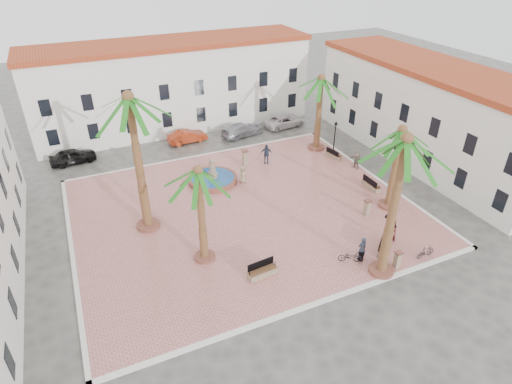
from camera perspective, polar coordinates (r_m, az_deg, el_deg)
ground at (r=34.30m, az=-1.52°, el=-2.65°), size 120.00×120.00×0.00m
plaza at (r=34.26m, az=-1.53°, el=-2.54°), size 26.00×22.00×0.15m
kerb_n at (r=43.29m, az=-7.25°, el=4.85°), size 26.30×0.30×0.16m
kerb_s at (r=26.73m, az=8.05°, el=-14.50°), size 26.30×0.30×0.16m
kerb_e at (r=40.33m, az=15.74°, el=1.78°), size 0.30×22.30×0.16m
kerb_w at (r=32.53m, az=-23.30°, el=-7.56°), size 0.30×22.30×0.16m
building_north at (r=49.71m, az=-10.93°, el=13.86°), size 30.40×7.40×9.50m
building_east at (r=44.39m, az=22.13°, el=9.70°), size 7.40×26.40×9.00m
fountain at (r=38.21m, az=-5.80°, el=1.81°), size 4.35×4.35×2.25m
palm_nw at (r=29.24m, az=-16.41°, el=10.22°), size 5.74×5.74×10.51m
palm_sw at (r=26.29m, az=-7.64°, el=1.42°), size 4.69×4.69×7.10m
palm_s at (r=25.02m, az=19.13°, el=4.74°), size 5.30×5.30×9.83m
palm_e at (r=33.68m, az=18.71°, el=6.60°), size 5.23×5.23×7.04m
palm_ne at (r=42.43m, az=8.64°, el=13.70°), size 5.51×5.51×7.71m
bench_s at (r=27.96m, az=0.84°, el=-10.60°), size 2.06×0.80×1.06m
bench_se at (r=31.21m, az=16.63°, el=-7.06°), size 1.83×1.68×1.01m
bench_e at (r=38.28m, az=15.12°, el=0.85°), size 0.61×1.98×1.04m
bench_ne at (r=42.91m, az=10.30°, el=4.84°), size 0.87×1.85×0.94m
lamppost_s at (r=28.49m, az=16.94°, el=-4.79°), size 0.45×0.45×4.18m
lamppost_e at (r=42.64m, az=10.50°, el=7.83°), size 0.39×0.39×3.57m
bollard_se at (r=29.84m, az=18.34°, el=-8.51°), size 0.46×0.46×1.24m
bollard_n at (r=40.58m, az=-1.46°, el=4.61°), size 0.59×0.59×1.55m
bollard_e at (r=34.34m, az=14.58°, el=-2.02°), size 0.54×0.54×1.36m
litter_bin at (r=29.91m, az=13.82°, el=-8.31°), size 0.36×0.36×0.70m
cyclist_a at (r=29.68m, az=13.95°, el=-7.34°), size 0.67×0.46×1.79m
bicycle_a at (r=29.61m, az=12.40°, el=-8.40°), size 1.65×1.25×0.83m
cyclist_b at (r=31.82m, az=17.60°, el=-4.95°), size 1.05×0.90×1.87m
bicycle_b at (r=31.46m, az=21.68°, el=-7.43°), size 1.48×0.44×0.89m
pedestrian_fountain_a at (r=37.62m, az=-1.77°, el=2.31°), size 0.87×0.68×1.57m
pedestrian_fountain_b at (r=40.92m, az=1.37°, el=5.11°), size 1.23×0.93×1.94m
pedestrian_north at (r=41.17m, az=-15.27°, el=4.12°), size 1.15×1.43×1.94m
pedestrian_east at (r=41.15m, az=13.26°, el=4.24°), size 1.08×1.68×1.73m
car_black at (r=44.97m, az=-23.23°, el=4.42°), size 4.45×2.20×1.46m
car_red at (r=46.32m, az=-9.15°, el=7.33°), size 4.24×1.81×1.36m
car_silver at (r=47.40m, az=-1.85°, el=8.33°), size 5.20×3.01×1.42m
car_white at (r=49.90m, az=3.80°, el=9.44°), size 5.18×2.85×1.37m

